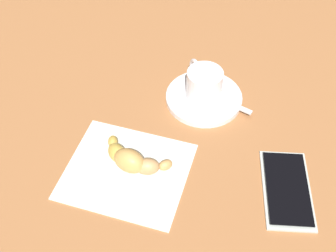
% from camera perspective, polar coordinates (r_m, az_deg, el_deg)
% --- Properties ---
extents(ground_plane, '(1.80, 1.80, 0.00)m').
position_cam_1_polar(ground_plane, '(0.78, -0.12, 0.27)').
color(ground_plane, '#996138').
extents(saucer, '(0.14, 0.14, 0.01)m').
position_cam_1_polar(saucer, '(0.82, 4.69, 3.66)').
color(saucer, silver).
rests_on(saucer, ground).
extents(espresso_cup, '(0.08, 0.08, 0.06)m').
position_cam_1_polar(espresso_cup, '(0.80, 4.68, 5.53)').
color(espresso_cup, silver).
rests_on(espresso_cup, saucer).
extents(teaspoon, '(0.02, 0.13, 0.01)m').
position_cam_1_polar(teaspoon, '(0.81, 5.23, 4.21)').
color(teaspoon, silver).
rests_on(teaspoon, saucer).
extents(sugar_packet, '(0.02, 0.07, 0.01)m').
position_cam_1_polar(sugar_packet, '(0.83, 6.18, 5.33)').
color(sugar_packet, white).
rests_on(sugar_packet, saucer).
extents(napkin, '(0.20, 0.22, 0.00)m').
position_cam_1_polar(napkin, '(0.71, -5.38, -5.82)').
color(napkin, silver).
rests_on(napkin, ground).
extents(croissant, '(0.06, 0.13, 0.04)m').
position_cam_1_polar(croissant, '(0.70, -4.79, -4.38)').
color(croissant, '#B99740').
rests_on(croissant, napkin).
extents(cell_phone, '(0.16, 0.13, 0.01)m').
position_cam_1_polar(cell_phone, '(0.71, 15.22, -7.87)').
color(cell_phone, '#B5BEB7').
rests_on(cell_phone, ground).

